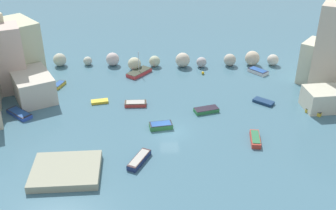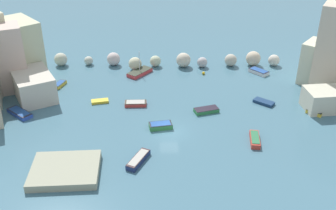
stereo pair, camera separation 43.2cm
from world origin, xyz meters
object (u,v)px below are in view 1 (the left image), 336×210
Objects in this scene: moored_boat_0 at (264,102)px; moored_boat_6 at (19,113)px; stone_dock at (66,171)px; moored_boat_10 at (206,110)px; moored_boat_7 at (314,112)px; moored_boat_3 at (258,71)px; moored_boat_5 at (161,126)px; moored_boat_1 at (100,102)px; moored_boat_9 at (136,104)px; moored_boat_11 at (255,139)px; moored_boat_8 at (139,160)px; moored_boat_2 at (59,85)px; moored_boat_4 at (139,72)px; channel_buoy at (203,73)px.

moored_boat_0 is 35.42m from moored_boat_6.
stone_dock reaches higher than moored_boat_10.
moored_boat_7 is 0.64× the size of moored_boat_10.
moored_boat_3 is 1.10× the size of moored_boat_5.
moored_boat_7 is (21.87, 3.14, -0.09)m from moored_boat_5.
stone_dock is 1.80× the size of moored_boat_6.
moored_boat_1 is at bearing -27.76° from moored_boat_10.
moored_boat_3 reaches higher than moored_boat_9.
moored_boat_11 is (-5.23, -20.87, 0.02)m from moored_boat_3.
moored_boat_9 is (-0.93, 13.82, -0.04)m from moored_boat_8.
moored_boat_5 reaches higher than moored_boat_6.
moored_boat_3 is at bearing 121.07° from moored_boat_0.
moored_boat_8 reaches higher than moored_boat_2.
moored_boat_6 reaches higher than moored_boat_7.
moored_boat_3 is 39.32m from moored_boat_6.
moored_boat_4 is (-18.84, 11.02, 0.12)m from moored_boat_0.
moored_boat_7 is at bearing 12.75° from moored_boat_0.
moored_boat_6 is at bearing 7.76° from moored_boat_9.
moored_boat_3 is 1.50× the size of moored_boat_7.
moored_boat_1 is 1.13× the size of moored_boat_7.
stone_dock is at bearing 31.90° from moored_boat_5.
moored_boat_5 is 0.78× the size of moored_boat_6.
moored_boat_3 is at bearing -170.56° from moored_boat_1.
channel_buoy is at bearing -122.77° from moored_boat_5.
moored_boat_0 is 0.88× the size of moored_boat_3.
moored_boat_1 is 23.61m from moored_boat_11.
moored_boat_2 is at bearing -47.98° from moored_boat_5.
moored_boat_10 is at bearing -94.25° from channel_buoy.
moored_boat_10 is at bearing -92.56° from moored_boat_2.
moored_boat_0 reaches higher than moored_boat_1.
moored_boat_6 reaches higher than moored_boat_1.
moored_boat_8 is (-24.56, -10.58, 0.06)m from moored_boat_7.
moored_boat_2 is (-7.22, 5.78, 0.10)m from moored_boat_1.
moored_boat_6 is at bearing -15.67° from moored_boat_10.
moored_boat_1 is at bearing -109.78° from moored_boat_3.
moored_boat_10 is (26.48, 0.10, -0.02)m from moored_boat_6.
stone_dock reaches higher than moored_boat_6.
moored_boat_0 is at bearing -82.93° from moored_boat_2.
channel_buoy is 15.43m from moored_boat_9.
moored_boat_9 reaches higher than moored_boat_1.
moored_boat_1 is at bearing -142.36° from moored_boat_0.
moored_boat_10 reaches higher than moored_boat_0.
moored_boat_1 is 11.41m from moored_boat_6.
moored_boat_7 is at bearing -80.70° from moored_boat_4.
moored_boat_7 is (14.33, -13.90, 0.04)m from channel_buoy.
channel_buoy is 0.21× the size of moored_boat_7.
moored_boat_2 reaches higher than moored_boat_1.
moored_boat_11 reaches higher than moored_boat_6.
moored_boat_7 is at bearing 160.85° from moored_boat_1.
moored_boat_0 is 1.33× the size of moored_boat_7.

